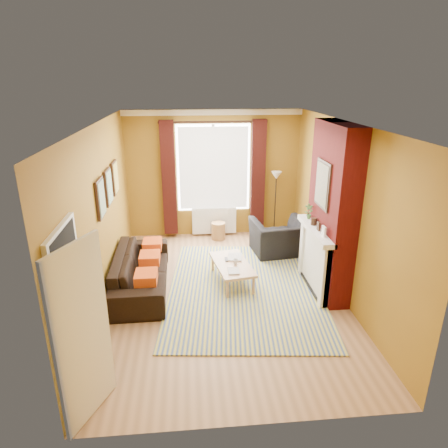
% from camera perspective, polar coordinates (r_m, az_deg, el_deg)
% --- Properties ---
extents(ground, '(5.50, 5.50, 0.00)m').
position_cam_1_polar(ground, '(6.85, 0.20, -9.79)').
color(ground, '#926842').
rests_on(ground, ground).
extents(room_walls, '(3.82, 5.54, 2.83)m').
position_cam_1_polar(room_walls, '(6.62, 5.39, 2.12)').
color(room_walls, olive).
rests_on(room_walls, ground).
extents(striped_rug, '(2.91, 3.79, 0.02)m').
position_cam_1_polar(striped_rug, '(6.98, 2.98, -9.14)').
color(striped_rug, '#334C8C').
rests_on(striped_rug, ground).
extents(sofa, '(0.90, 2.22, 0.64)m').
position_cam_1_polar(sofa, '(7.02, -11.76, -6.52)').
color(sofa, black).
rests_on(sofa, ground).
extents(armchair, '(1.19, 1.07, 0.70)m').
position_cam_1_polar(armchair, '(8.23, 7.94, -1.92)').
color(armchair, black).
rests_on(armchair, ground).
extents(coffee_table, '(0.75, 1.21, 0.38)m').
position_cam_1_polar(coffee_table, '(7.02, 1.16, -5.91)').
color(coffee_table, tan).
rests_on(coffee_table, ground).
extents(wicker_stool, '(0.35, 0.35, 0.39)m').
position_cam_1_polar(wicker_stool, '(8.94, -0.81, -0.98)').
color(wicker_stool, '#A07445').
rests_on(wicker_stool, ground).
extents(floor_lamp, '(0.25, 0.25, 1.52)m').
position_cam_1_polar(floor_lamp, '(8.81, 7.43, 5.40)').
color(floor_lamp, black).
rests_on(floor_lamp, ground).
extents(book_a, '(0.20, 0.26, 0.02)m').
position_cam_1_polar(book_a, '(6.70, 0.57, -6.75)').
color(book_a, '#999999').
rests_on(book_a, coffee_table).
extents(book_b, '(0.29, 0.36, 0.03)m').
position_cam_1_polar(book_b, '(7.21, 0.60, -4.71)').
color(book_b, '#999999').
rests_on(book_b, coffee_table).
extents(mug, '(0.12, 0.12, 0.09)m').
position_cam_1_polar(mug, '(6.95, 1.65, -5.42)').
color(mug, '#999999').
rests_on(mug, coffee_table).
extents(tv_remote, '(0.06, 0.16, 0.02)m').
position_cam_1_polar(tv_remote, '(7.12, 0.33, -5.06)').
color(tv_remote, '#28282B').
rests_on(tv_remote, coffee_table).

